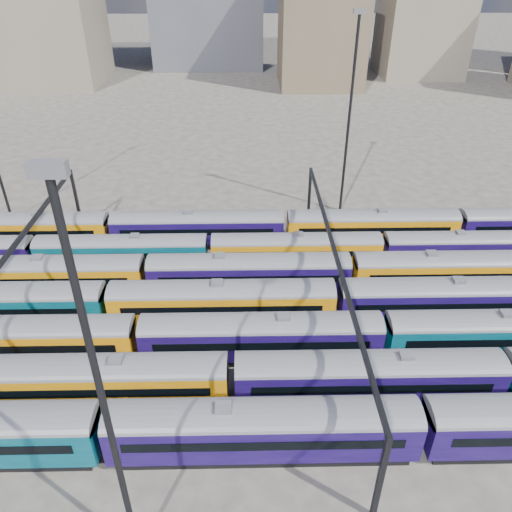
{
  "coord_description": "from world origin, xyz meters",
  "views": [
    {
      "loc": [
        1.96,
        -38.46,
        32.02
      ],
      "look_at": [
        2.86,
        7.42,
        3.0
      ],
      "focal_mm": 35.0,
      "sensor_mm": 36.0,
      "label": 1
    }
  ],
  "objects_px": {
    "rake_0": "(422,423)",
    "mast_2": "(101,395)",
    "rake_1": "(231,375)",
    "rake_2": "(261,333)"
  },
  "relations": [
    {
      "from": "rake_0",
      "to": "mast_2",
      "type": "distance_m",
      "value": 23.31
    },
    {
      "from": "rake_0",
      "to": "rake_1",
      "type": "distance_m",
      "value": 14.63
    },
    {
      "from": "rake_2",
      "to": "mast_2",
      "type": "height_order",
      "value": "mast_2"
    },
    {
      "from": "rake_1",
      "to": "rake_2",
      "type": "distance_m",
      "value": 5.59
    },
    {
      "from": "rake_1",
      "to": "mast_2",
      "type": "height_order",
      "value": "mast_2"
    },
    {
      "from": "rake_2",
      "to": "rake_1",
      "type": "bearing_deg",
      "value": -116.61
    },
    {
      "from": "rake_1",
      "to": "rake_0",
      "type": "bearing_deg",
      "value": -19.98
    },
    {
      "from": "rake_1",
      "to": "rake_2",
      "type": "xyz_separation_m",
      "value": [
        2.51,
        5.0,
        -0.02
      ]
    },
    {
      "from": "rake_2",
      "to": "rake_0",
      "type": "bearing_deg",
      "value": -41.65
    },
    {
      "from": "rake_2",
      "to": "mast_2",
      "type": "relative_size",
      "value": 4.23
    }
  ]
}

